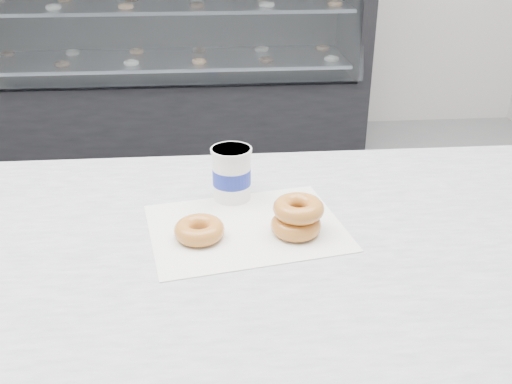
# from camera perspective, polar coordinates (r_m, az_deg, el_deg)

# --- Properties ---
(ground) EXTENTS (5.00, 5.00, 0.00)m
(ground) POSITION_cam_1_polar(r_m,az_deg,el_deg) (2.04, -11.07, -18.01)
(ground) COLOR gray
(ground) RESTS_ON ground
(display_case) EXTENTS (2.40, 0.74, 1.25)m
(display_case) POSITION_cam_1_polar(r_m,az_deg,el_deg) (3.70, -8.75, 11.64)
(display_case) COLOR black
(display_case) RESTS_ON ground
(wax_paper) EXTENTS (0.38, 0.32, 0.00)m
(wax_paper) POSITION_cam_1_polar(r_m,az_deg,el_deg) (1.03, -1.00, -3.56)
(wax_paper) COLOR silver
(wax_paper) RESTS_ON counter
(donut_single) EXTENTS (0.10, 0.10, 0.03)m
(donut_single) POSITION_cam_1_polar(r_m,az_deg,el_deg) (0.99, -5.69, -3.79)
(donut_single) COLOR #C97337
(donut_single) RESTS_ON wax_paper
(donut_stack) EXTENTS (0.12, 0.12, 0.06)m
(donut_stack) POSITION_cam_1_polar(r_m,az_deg,el_deg) (1.00, 4.14, -2.49)
(donut_stack) COLOR #C97337
(donut_stack) RESTS_ON wax_paper
(coffee_cup) EXTENTS (0.09, 0.09, 0.11)m
(coffee_cup) POSITION_cam_1_polar(r_m,az_deg,el_deg) (1.11, -2.45, 1.87)
(coffee_cup) COLOR white
(coffee_cup) RESTS_ON counter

